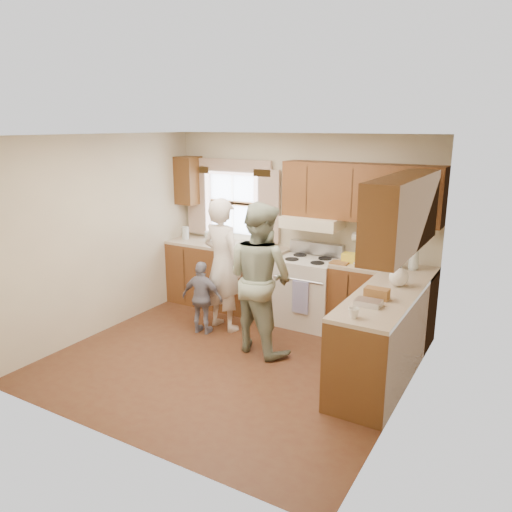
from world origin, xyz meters
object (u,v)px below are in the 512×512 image
Objects in this scene: stove at (308,290)px; child at (202,298)px; woman_left at (223,265)px; woman_right at (260,278)px.

stove reaches higher than child.
woman_right is (0.74, -0.33, 0.02)m from woman_left.
woman_left is at bearing -124.55° from child.
woman_right is 0.97m from child.
child is (-0.13, -0.28, -0.39)m from woman_left.
woman_right reaches higher than stove.
woman_left is (-0.89, -0.69, 0.40)m from stove.
stove is 1.11m from woman_right.
woman_left is 0.50m from child.
stove is at bearing -130.02° from woman_left.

